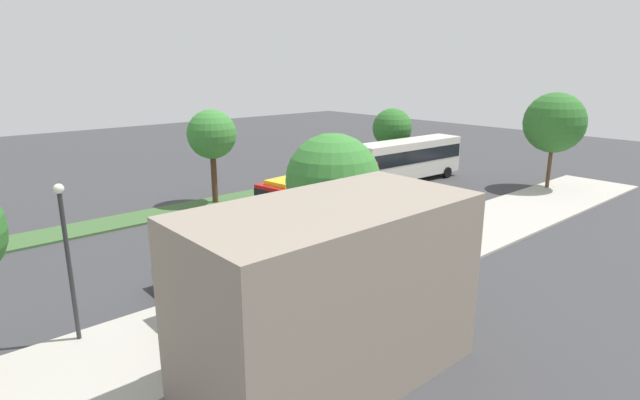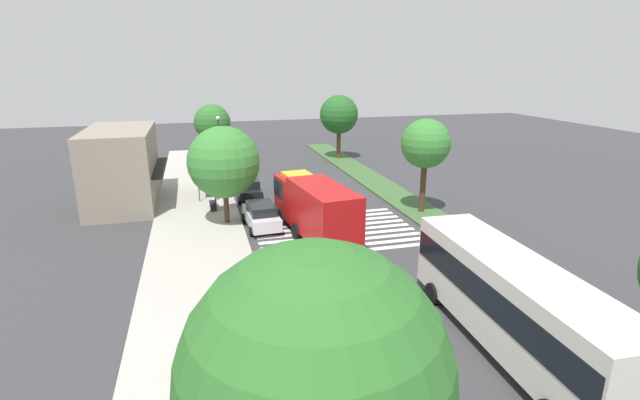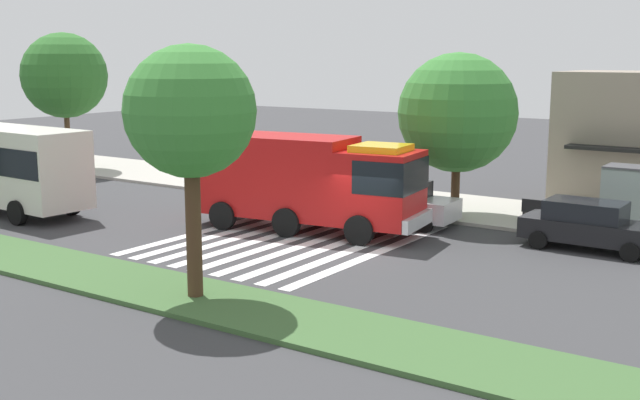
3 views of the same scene
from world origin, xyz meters
name	(u,v)px [view 2 (image 2 of 3)]	position (x,y,z in m)	size (l,w,h in m)	color
ground_plane	(325,218)	(0.00, 0.00, 0.00)	(120.00, 120.00, 0.00)	#38383A
sidewalk	(198,228)	(0.00, 8.86, 0.07)	(60.00, 6.00, 0.14)	#ADA89E
median_strip	(418,209)	(0.00, -7.36, 0.07)	(60.00, 3.00, 0.14)	#3D6033
crosswalk	(335,231)	(-2.72, 0.00, 0.01)	(7.65, 10.55, 0.01)	silver
fire_truck	(313,205)	(-3.02, 1.60, 2.04)	(9.48, 3.76, 3.64)	#B71414
parked_car_west	(261,215)	(-0.78, 4.66, 0.90)	(4.58, 2.31, 1.74)	silver
parked_car_mid	(248,188)	(6.72, 4.66, 0.88)	(4.69, 2.07, 1.71)	black
transit_bus	(513,299)	(-17.23, -2.64, 2.18)	(11.53, 3.23, 3.68)	silver
bus_stop_shelter	(210,174)	(8.07, 7.63, 1.89)	(3.50, 1.40, 2.46)	#4C4C51
bench_near_shelter	(214,203)	(4.07, 7.59, 0.59)	(1.60, 0.50, 0.90)	black
street_lamp	(219,143)	(13.20, 6.46, 3.68)	(0.36, 0.36, 5.97)	#2D2D30
storefront_building	(122,167)	(7.54, 14.24, 2.98)	(9.58, 5.59, 5.97)	gray
sidewalk_tree_far_west	(315,377)	(-23.91, 6.86, 5.52)	(4.88, 4.88, 7.83)	#513823
sidewalk_tree_west	(224,162)	(0.62, 6.86, 4.38)	(4.84, 4.84, 6.67)	#47301E
sidewalk_tree_east	(212,123)	(16.72, 6.86, 5.06)	(3.57, 3.57, 6.77)	#47301E
median_tree_west	(426,144)	(-0.59, -7.36, 5.17)	(3.56, 3.56, 6.86)	#47301E
median_tree_center	(339,115)	(20.34, -7.36, 5.11)	(4.35, 4.35, 7.17)	#513823
fire_hydrant	(249,267)	(-8.04, 6.36, 0.49)	(0.28, 0.28, 0.70)	gold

